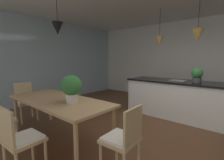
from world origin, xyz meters
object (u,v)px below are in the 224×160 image
chair_kitchen_end (124,138)px  chair_window_end (26,100)px  chair_near_right (20,138)px  kitchen_island (174,98)px  potted_plant_on_island (197,75)px  dining_table (58,103)px  potted_plant_on_table (72,87)px

chair_kitchen_end → chair_window_end: bearing=180.0°
chair_near_right → kitchen_island: bearing=78.7°
chair_near_right → potted_plant_on_island: bearing=70.9°
chair_window_end → chair_near_right: same height
chair_window_end → kitchen_island: (2.55, 2.50, -0.01)m
chair_kitchen_end → chair_window_end: same height
dining_table → potted_plant_on_table: (0.35, 0.04, 0.32)m
dining_table → chair_kitchen_end: bearing=0.1°
chair_kitchen_end → chair_window_end: (-2.83, 0.00, 0.00)m
kitchen_island → potted_plant_on_table: 2.64m
chair_kitchen_end → potted_plant_on_island: bearing=85.3°
kitchen_island → chair_window_end: bearing=-135.6°
dining_table → chair_near_right: 0.96m
dining_table → kitchen_island: size_ratio=0.92×
dining_table → chair_kitchen_end: (1.41, 0.00, -0.19)m
chair_window_end → potted_plant_on_island: 3.98m
chair_kitchen_end → kitchen_island: bearing=96.3°
dining_table → potted_plant_on_table: 0.47m
chair_near_right → potted_plant_on_table: (-0.12, 0.85, 0.50)m
dining_table → potted_plant_on_island: bearing=57.1°
dining_table → potted_plant_on_table: size_ratio=4.68×
chair_kitchen_end → chair_window_end: size_ratio=1.00×
dining_table → kitchen_island: 2.76m
kitchen_island → potted_plant_on_table: bearing=-107.7°
potted_plant_on_table → dining_table: bearing=-173.9°
chair_near_right → chair_kitchen_end: bearing=40.8°
potted_plant_on_island → chair_window_end: bearing=-140.5°
chair_window_end → kitchen_island: kitchen_island is taller
kitchen_island → potted_plant_on_island: bearing=0.0°
chair_near_right → kitchen_island: 3.38m
potted_plant_on_island → potted_plant_on_table: (-1.27, -2.47, -0.10)m
dining_table → chair_near_right: (0.47, -0.81, -0.19)m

